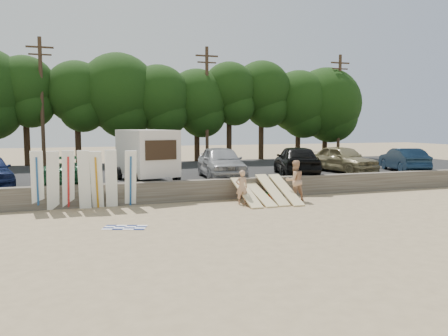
{
  "coord_description": "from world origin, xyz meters",
  "views": [
    {
      "loc": [
        -7.72,
        -17.15,
        3.61
      ],
      "look_at": [
        -0.96,
        3.0,
        1.54
      ],
      "focal_mm": 35.0,
      "sensor_mm": 36.0,
      "label": 1
    }
  ],
  "objects_px": {
    "car_4": "(343,159)",
    "cooler": "(264,196)",
    "box_trailer": "(146,153)",
    "beachgoer_a": "(242,187)",
    "car_2": "(221,162)",
    "car_1": "(70,170)",
    "beachgoer_b": "(295,181)",
    "car_5": "(403,160)",
    "car_3": "(296,160)"
  },
  "relations": [
    {
      "from": "beachgoer_b",
      "to": "car_3",
      "type": "bearing_deg",
      "value": -121.15
    },
    {
      "from": "beachgoer_b",
      "to": "cooler",
      "type": "relative_size",
      "value": 5.15
    },
    {
      "from": "box_trailer",
      "to": "beachgoer_a",
      "type": "distance_m",
      "value": 5.84
    },
    {
      "from": "car_4",
      "to": "cooler",
      "type": "height_order",
      "value": "car_4"
    },
    {
      "from": "car_2",
      "to": "car_5",
      "type": "height_order",
      "value": "car_2"
    },
    {
      "from": "beachgoer_a",
      "to": "car_4",
      "type": "bearing_deg",
      "value": -145.56
    },
    {
      "from": "box_trailer",
      "to": "car_1",
      "type": "height_order",
      "value": "box_trailer"
    },
    {
      "from": "beachgoer_b",
      "to": "car_1",
      "type": "bearing_deg",
      "value": -24.33
    },
    {
      "from": "car_1",
      "to": "beachgoer_b",
      "type": "bearing_deg",
      "value": 163.63
    },
    {
      "from": "car_1",
      "to": "car_5",
      "type": "xyz_separation_m",
      "value": [
        20.06,
        -0.08,
        0.02
      ]
    },
    {
      "from": "beachgoer_a",
      "to": "beachgoer_b",
      "type": "relative_size",
      "value": 0.81
    },
    {
      "from": "car_1",
      "to": "car_3",
      "type": "distance_m",
      "value": 12.44
    },
    {
      "from": "car_4",
      "to": "cooler",
      "type": "relative_size",
      "value": 12.82
    },
    {
      "from": "car_2",
      "to": "beachgoer_a",
      "type": "height_order",
      "value": "car_2"
    },
    {
      "from": "box_trailer",
      "to": "beachgoer_b",
      "type": "bearing_deg",
      "value": -43.84
    },
    {
      "from": "car_4",
      "to": "beachgoer_a",
      "type": "bearing_deg",
      "value": -158.72
    },
    {
      "from": "car_3",
      "to": "beachgoer_a",
      "type": "relative_size",
      "value": 3.32
    },
    {
      "from": "car_5",
      "to": "beachgoer_b",
      "type": "distance_m",
      "value": 10.63
    },
    {
      "from": "cooler",
      "to": "car_4",
      "type": "bearing_deg",
      "value": 37.67
    },
    {
      "from": "car_2",
      "to": "car_5",
      "type": "distance_m",
      "value": 12.18
    },
    {
      "from": "box_trailer",
      "to": "car_2",
      "type": "xyz_separation_m",
      "value": [
        4.12,
        0.05,
        -0.62
      ]
    },
    {
      "from": "box_trailer",
      "to": "beachgoer_a",
      "type": "bearing_deg",
      "value": -59.96
    },
    {
      "from": "box_trailer",
      "to": "beachgoer_b",
      "type": "relative_size",
      "value": 2.32
    },
    {
      "from": "beachgoer_b",
      "to": "box_trailer",
      "type": "bearing_deg",
      "value": -35.78
    },
    {
      "from": "box_trailer",
      "to": "cooler",
      "type": "distance_m",
      "value": 6.52
    },
    {
      "from": "box_trailer",
      "to": "car_5",
      "type": "relative_size",
      "value": 1.01
    },
    {
      "from": "car_5",
      "to": "cooler",
      "type": "bearing_deg",
      "value": 32.61
    },
    {
      "from": "beachgoer_a",
      "to": "beachgoer_b",
      "type": "height_order",
      "value": "beachgoer_b"
    },
    {
      "from": "car_4",
      "to": "car_1",
      "type": "bearing_deg",
      "value": 174.35
    },
    {
      "from": "car_1",
      "to": "car_3",
      "type": "relative_size",
      "value": 0.99
    },
    {
      "from": "car_1",
      "to": "car_4",
      "type": "distance_m",
      "value": 16.13
    },
    {
      "from": "box_trailer",
      "to": "cooler",
      "type": "xyz_separation_m",
      "value": [
        5.23,
        -3.3,
        -2.05
      ]
    },
    {
      "from": "car_2",
      "to": "car_4",
      "type": "xyz_separation_m",
      "value": [
        8.22,
        0.56,
        -0.06
      ]
    },
    {
      "from": "box_trailer",
      "to": "beachgoer_b",
      "type": "distance_m",
      "value": 7.81
    },
    {
      "from": "box_trailer",
      "to": "beachgoer_a",
      "type": "xyz_separation_m",
      "value": [
        3.69,
        -4.3,
        -1.42
      ]
    },
    {
      "from": "box_trailer",
      "to": "car_3",
      "type": "bearing_deg",
      "value": -11.63
    },
    {
      "from": "box_trailer",
      "to": "beachgoer_a",
      "type": "relative_size",
      "value": 2.87
    },
    {
      "from": "box_trailer",
      "to": "car_5",
      "type": "xyz_separation_m",
      "value": [
        16.29,
        -0.22,
        -0.77
      ]
    },
    {
      "from": "beachgoer_a",
      "to": "cooler",
      "type": "bearing_deg",
      "value": -142.15
    },
    {
      "from": "car_5",
      "to": "car_2",
      "type": "bearing_deg",
      "value": 15.76
    },
    {
      "from": "car_1",
      "to": "car_2",
      "type": "xyz_separation_m",
      "value": [
        7.89,
        0.19,
        0.17
      ]
    },
    {
      "from": "car_3",
      "to": "cooler",
      "type": "distance_m",
      "value": 4.87
    },
    {
      "from": "car_2",
      "to": "beachgoer_a",
      "type": "relative_size",
      "value": 3.31
    },
    {
      "from": "car_2",
      "to": "car_4",
      "type": "relative_size",
      "value": 1.07
    },
    {
      "from": "car_3",
      "to": "box_trailer",
      "type": "bearing_deg",
      "value": 16.54
    },
    {
      "from": "beachgoer_a",
      "to": "box_trailer",
      "type": "bearing_deg",
      "value": -44.5
    },
    {
      "from": "box_trailer",
      "to": "car_5",
      "type": "height_order",
      "value": "box_trailer"
    },
    {
      "from": "car_3",
      "to": "car_4",
      "type": "relative_size",
      "value": 1.08
    },
    {
      "from": "beachgoer_a",
      "to": "car_3",
      "type": "bearing_deg",
      "value": -135.35
    },
    {
      "from": "box_trailer",
      "to": "car_5",
      "type": "bearing_deg",
      "value": -11.37
    }
  ]
}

